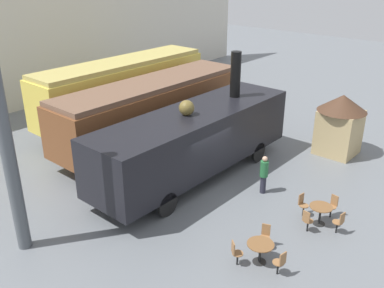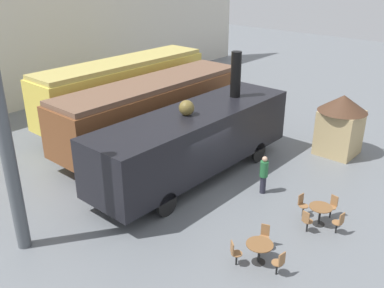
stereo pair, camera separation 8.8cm
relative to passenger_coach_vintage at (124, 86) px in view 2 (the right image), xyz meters
The scene contains 17 objects.
ground_plane 8.97m from the passenger_coach_vintage, 108.59° to the right, with size 80.00×80.00×0.00m, color slate.
backdrop_wall 7.91m from the passenger_coach_vintage, 111.35° to the left, with size 44.00×0.15×9.00m.
passenger_coach_vintage is the anchor object (origin of this frame).
passenger_coach_wooden 3.46m from the passenger_coach_vintage, 105.31° to the right, with size 10.94×2.75×3.37m.
steam_locomotive 7.56m from the passenger_coach_vintage, 106.85° to the right, with size 10.33×2.78×5.11m.
cafe_table_near 13.38m from the passenger_coach_vintage, 99.04° to the right, with size 0.82×0.82×0.74m.
cafe_table_mid 13.82m from the passenger_coach_vintage, 112.88° to the right, with size 0.86×0.86×0.71m.
cafe_chair_0 12.61m from the passenger_coach_vintage, 99.03° to the right, with size 0.36×0.37×0.87m.
cafe_chair_1 13.41m from the passenger_coach_vintage, 102.42° to the right, with size 0.37×0.36×0.87m.
cafe_chair_2 14.17m from the passenger_coach_vintage, 99.04° to the right, with size 0.36×0.37×0.87m.
cafe_chair_3 13.41m from the passenger_coach_vintage, 95.66° to the right, with size 0.37×0.36×0.87m.
cafe_chair_4 13.62m from the passenger_coach_vintage, 116.16° to the right, with size 0.41×0.40×0.87m.
cafe_chair_5 14.60m from the passenger_coach_vintage, 112.13° to the right, with size 0.36×0.37×0.87m.
cafe_chair_6 13.29m from the passenger_coach_vintage, 110.35° to the right, with size 0.39×0.38×0.87m.
visitor_person 10.51m from the passenger_coach_vintage, 98.18° to the right, with size 0.34×0.34×1.65m.
ticket_kiosk 11.76m from the passenger_coach_vintage, 68.67° to the right, with size 2.34×2.34×3.00m.
support_pillar 11.73m from the passenger_coach_vintage, 147.62° to the right, with size 0.44×0.44×8.00m.
Camera 2 is at (-12.24, -10.07, 8.91)m, focal length 40.00 mm.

